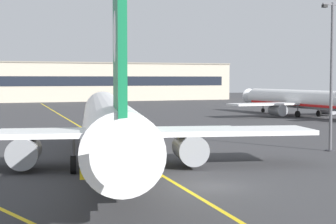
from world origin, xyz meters
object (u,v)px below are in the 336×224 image
airliner_background (303,100)px  safety_cone_by_nose_gear (84,142)px  apron_lamp_post (331,74)px  airliner_foreground (109,124)px

airliner_background → safety_cone_by_nose_gear: bearing=-148.9°
apron_lamp_post → safety_cone_by_nose_gear: size_ratio=25.10×
airliner_foreground → safety_cone_by_nose_gear: airliner_foreground is taller
safety_cone_by_nose_gear → apron_lamp_post: bearing=-31.7°
airliner_background → safety_cone_by_nose_gear: size_ratio=66.34×
airliner_background → apron_lamp_post: size_ratio=2.64×
airliner_background → apron_lamp_post: 47.53m
safety_cone_by_nose_gear → airliner_background: bearing=31.1°
apron_lamp_post → airliner_foreground: bearing=-174.1°
airliner_background → apron_lamp_post: bearing=-121.7°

